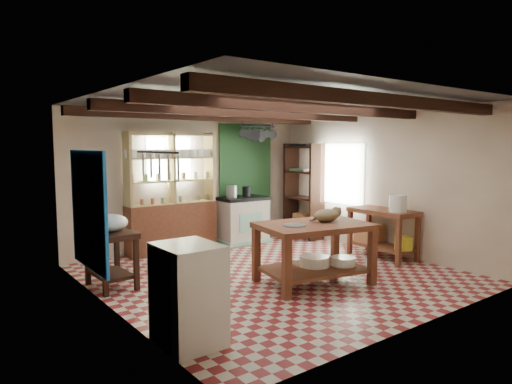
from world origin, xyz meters
TOP-DOWN VIEW (x-y plane):
  - floor at (0.00, 0.00)m, footprint 5.00×5.00m
  - ceiling at (0.00, 0.00)m, footprint 5.00×5.00m
  - wall_back at (0.00, 2.50)m, footprint 5.00×0.04m
  - wall_front at (0.00, -2.50)m, footprint 5.00×0.04m
  - wall_left at (-2.50, 0.00)m, footprint 0.04×5.00m
  - wall_right at (2.50, 0.00)m, footprint 0.04×5.00m
  - ceiling_beams at (0.00, 0.00)m, footprint 5.00×3.80m
  - blue_wall_patch at (-2.47, 0.90)m, footprint 0.04×1.40m
  - green_wall_patch at (1.25, 2.47)m, footprint 1.30×0.04m
  - window_back at (-0.50, 2.48)m, footprint 0.90×0.02m
  - window_right at (2.48, 1.00)m, footprint 0.02×1.30m
  - utensil_rail at (-2.44, -1.20)m, footprint 0.06×0.90m
  - pot_rack at (1.25, 2.05)m, footprint 0.86×0.12m
  - shelving_unit at (-0.55, 2.31)m, footprint 1.70×0.34m
  - tall_rack at (2.28, 1.80)m, footprint 0.40×0.86m
  - work_table at (0.17, -0.69)m, footprint 1.69×1.29m
  - stove at (0.94, 2.15)m, footprint 0.98×0.68m
  - prep_table at (-2.20, 0.86)m, footprint 0.56×0.80m
  - white_cabinet at (-2.22, -1.38)m, footprint 0.56×0.67m
  - right_counter at (2.18, -0.34)m, footprint 0.66×1.22m
  - cat at (0.42, -0.68)m, footprint 0.41×0.32m
  - steel_tray at (-0.18, -0.67)m, footprint 0.37×0.37m
  - basin_large at (0.23, -0.65)m, footprint 0.50×0.50m
  - basin_small at (0.59, -0.87)m, footprint 0.41×0.41m
  - kettle_left at (0.69, 2.16)m, footprint 0.22×0.22m
  - kettle_right at (1.04, 2.15)m, footprint 0.17×0.17m
  - enamel_bowl at (-2.20, 0.86)m, footprint 0.50×0.50m
  - white_bucket at (2.11, -0.68)m, footprint 0.30×0.30m
  - wicker_basket at (2.20, -0.04)m, footprint 0.46×0.37m
  - yellow_tub at (2.16, -0.79)m, footprint 0.31×0.31m

SIDE VIEW (x-z plane):
  - floor at x=0.00m, z-range -0.02..0.00m
  - basin_small at x=0.59m, z-range 0.23..0.35m
  - basin_large at x=0.23m, z-range 0.23..0.38m
  - yellow_tub at x=2.16m, z-range 0.23..0.44m
  - wicker_basket at x=2.20m, z-range 0.23..0.53m
  - prep_table at x=-2.20m, z-range 0.00..0.79m
  - right_counter at x=2.18m, z-range 0.00..0.86m
  - work_table at x=0.17m, z-range 0.00..0.87m
  - stove at x=0.94m, z-range 0.00..0.93m
  - white_cabinet at x=-2.22m, z-range 0.00..1.00m
  - steel_tray at x=-0.18m, z-range 0.87..0.88m
  - enamel_bowl at x=-2.20m, z-range 0.79..1.03m
  - cat at x=0.42m, z-range 0.87..1.05m
  - white_bucket at x=2.11m, z-range 0.86..1.14m
  - tall_rack at x=2.28m, z-range 0.00..2.00m
  - kettle_right at x=1.04m, z-range 0.93..1.13m
  - kettle_left at x=0.69m, z-range 0.93..1.17m
  - blue_wall_patch at x=-2.47m, z-range 0.30..1.90m
  - shelving_unit at x=-0.55m, z-range 0.00..2.20m
  - green_wall_patch at x=1.25m, z-range 0.10..2.40m
  - wall_back at x=0.00m, z-range 0.00..2.60m
  - wall_front at x=0.00m, z-range 0.00..2.60m
  - wall_left at x=-2.50m, z-range 0.00..2.60m
  - wall_right at x=2.50m, z-range 0.00..2.60m
  - window_right at x=2.48m, z-range 0.80..2.00m
  - window_back at x=-0.50m, z-range 1.30..2.10m
  - utensil_rail at x=-2.44m, z-range 1.64..1.92m
  - pot_rack at x=1.25m, z-range 2.00..2.36m
  - ceiling_beams at x=0.00m, z-range 2.40..2.56m
  - ceiling at x=0.00m, z-range 2.59..2.61m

